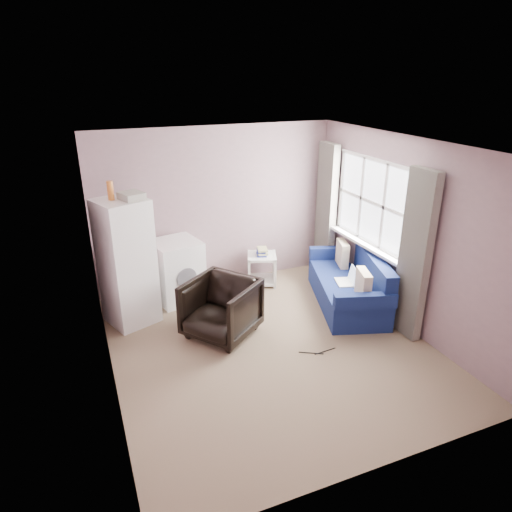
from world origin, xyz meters
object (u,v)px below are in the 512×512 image
at_px(armchair, 221,306).
at_px(sofa, 351,285).
at_px(washing_machine, 177,269).
at_px(side_table, 262,267).
at_px(fridge, 127,262).

bearing_deg(armchair, sofa, 54.92).
distance_m(washing_machine, side_table, 1.40).
height_order(fridge, washing_machine, fridge).
bearing_deg(side_table, washing_machine, -179.32).
distance_m(armchair, side_table, 1.66).
distance_m(fridge, washing_machine, 0.93).
height_order(armchair, washing_machine, washing_machine).
distance_m(fridge, side_table, 2.25).
xyz_separation_m(washing_machine, side_table, (1.38, 0.02, -0.20)).
relative_size(fridge, sofa, 1.00).
distance_m(fridge, sofa, 3.21).
xyz_separation_m(armchair, washing_machine, (-0.29, 1.22, 0.06)).
xyz_separation_m(fridge, washing_machine, (0.74, 0.40, -0.40)).
relative_size(armchair, fridge, 0.43).
relative_size(fridge, washing_machine, 2.13).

